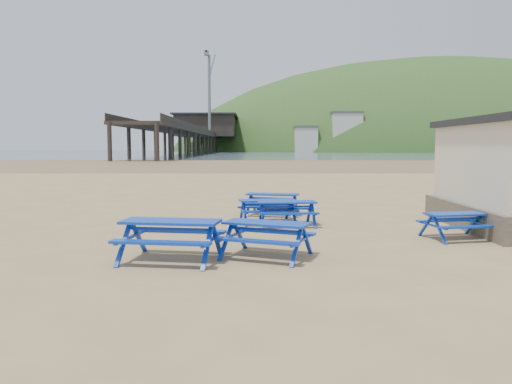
{
  "coord_description": "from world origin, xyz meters",
  "views": [
    {
      "loc": [
        0.99,
        -13.16,
        2.35
      ],
      "look_at": [
        1.02,
        1.5,
        1.0
      ],
      "focal_mm": 35.0,
      "sensor_mm": 36.0,
      "label": 1
    }
  ],
  "objects": [
    {
      "name": "ground",
      "position": [
        0.0,
        0.0,
        0.0
      ],
      "size": [
        400.0,
        400.0,
        0.0
      ],
      "primitive_type": "plane",
      "color": "tan",
      "rests_on": "ground"
    },
    {
      "name": "wet_sand",
      "position": [
        0.0,
        55.0,
        0.0
      ],
      "size": [
        400.0,
        400.0,
        0.0
      ],
      "primitive_type": "plane",
      "color": "olive",
      "rests_on": "ground"
    },
    {
      "name": "sea",
      "position": [
        0.0,
        170.0,
        0.01
      ],
      "size": [
        400.0,
        400.0,
        0.0
      ],
      "primitive_type": "plane",
      "color": "#485A67",
      "rests_on": "ground"
    },
    {
      "name": "picnic_table_blue_a",
      "position": [
        1.37,
        2.04,
        0.36
      ],
      "size": [
        1.91,
        1.63,
        0.72
      ],
      "rotation": [
        0.0,
        0.0,
        0.16
      ],
      "color": "#1542B4",
      "rests_on": "ground"
    },
    {
      "name": "picnic_table_blue_b",
      "position": [
        1.6,
        3.79,
        0.37
      ],
      "size": [
        2.01,
        1.75,
        0.74
      ],
      "rotation": [
        0.0,
        0.0,
        -0.21
      ],
      "color": "#1542B4",
      "rests_on": "ground"
    },
    {
      "name": "picnic_table_blue_c",
      "position": [
        1.93,
        1.53,
        0.36
      ],
      "size": [
        1.8,
        1.49,
        0.72
      ],
      "rotation": [
        0.0,
        0.0,
        0.07
      ],
      "color": "#1542B4",
      "rests_on": "ground"
    },
    {
      "name": "picnic_table_blue_d",
      "position": [
        -0.74,
        -3.04,
        0.42
      ],
      "size": [
        2.21,
        1.89,
        0.84
      ],
      "rotation": [
        0.0,
        0.0,
        -0.15
      ],
      "color": "#1542B4",
      "rests_on": "ground"
    },
    {
      "name": "picnic_table_blue_e",
      "position": [
        1.23,
        -2.74,
        0.38
      ],
      "size": [
        2.2,
        2.01,
        0.75
      ],
      "rotation": [
        0.0,
        0.0,
        -0.38
      ],
      "color": "#1542B4",
      "rests_on": "ground"
    },
    {
      "name": "picnic_table_blue_f",
      "position": [
        6.12,
        -0.67,
        0.33
      ],
      "size": [
        1.81,
        1.57,
        0.67
      ],
      "rotation": [
        0.0,
        0.0,
        0.2
      ],
      "color": "#1542B4",
      "rests_on": "ground"
    },
    {
      "name": "pier",
      "position": [
        -17.99,
        178.23,
        5.46
      ],
      "size": [
        24.0,
        220.0,
        39.29
      ],
      "color": "black",
      "rests_on": "ground"
    },
    {
      "name": "headland_town",
      "position": [
        90.0,
        229.68,
        -9.91
      ],
      "size": [
        264.0,
        144.0,
        108.0
      ],
      "color": "#2D4C1E",
      "rests_on": "ground"
    }
  ]
}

